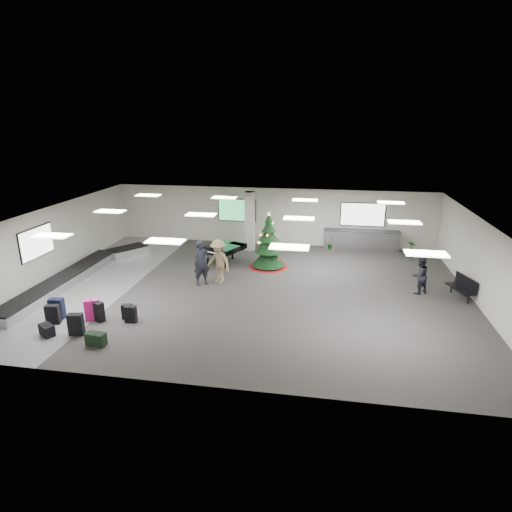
% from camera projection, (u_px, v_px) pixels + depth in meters
% --- Properties ---
extents(ground, '(18.00, 18.00, 0.00)m').
position_uv_depth(ground, '(249.00, 289.00, 18.12)').
color(ground, '#322F2D').
rests_on(ground, ground).
extents(room_envelope, '(18.02, 14.02, 3.21)m').
position_uv_depth(room_envelope, '(243.00, 231.00, 18.10)').
color(room_envelope, beige).
rests_on(room_envelope, ground).
extents(baggage_carousel, '(2.28, 9.71, 0.43)m').
position_uv_depth(baggage_carousel, '(78.00, 274.00, 19.23)').
color(baggage_carousel, silver).
rests_on(baggage_carousel, ground).
extents(service_counter, '(4.05, 0.65, 1.08)m').
position_uv_depth(service_counter, '(361.00, 240.00, 23.40)').
color(service_counter, silver).
rests_on(service_counter, ground).
extents(suitcase_0, '(0.52, 0.36, 0.77)m').
position_uv_depth(suitcase_0, '(76.00, 324.00, 14.20)').
color(suitcase_0, black).
rests_on(suitcase_0, ground).
extents(suitcase_1, '(0.53, 0.44, 0.75)m').
position_uv_depth(suitcase_1, '(98.00, 311.00, 15.18)').
color(suitcase_1, black).
rests_on(suitcase_1, ground).
extents(pink_suitcase, '(0.57, 0.47, 0.80)m').
position_uv_depth(pink_suitcase, '(92.00, 310.00, 15.25)').
color(pink_suitcase, '#E51D7F').
rests_on(pink_suitcase, ground).
extents(suitcase_3, '(0.42, 0.25, 0.63)m').
position_uv_depth(suitcase_3, '(131.00, 314.00, 15.09)').
color(suitcase_3, black).
rests_on(suitcase_3, ground).
extents(navy_suitcase, '(0.53, 0.35, 0.78)m').
position_uv_depth(navy_suitcase, '(57.00, 309.00, 15.35)').
color(navy_suitcase, black).
rests_on(navy_suitcase, ground).
extents(suitcase_5, '(0.51, 0.34, 0.72)m').
position_uv_depth(suitcase_5, '(53.00, 314.00, 14.97)').
color(suitcase_5, black).
rests_on(suitcase_5, ground).
extents(green_duffel, '(0.65, 0.37, 0.43)m').
position_uv_depth(green_duffel, '(96.00, 339.00, 13.59)').
color(green_duffel, black).
rests_on(green_duffel, ground).
extents(suitcase_7, '(0.42, 0.29, 0.57)m').
position_uv_depth(suitcase_7, '(127.00, 312.00, 15.36)').
color(suitcase_7, black).
rests_on(suitcase_7, ground).
extents(black_duffel, '(0.66, 0.58, 0.40)m').
position_uv_depth(black_duffel, '(47.00, 330.00, 14.20)').
color(black_duffel, black).
rests_on(black_duffel, ground).
extents(christmas_tree, '(1.92, 1.92, 2.74)m').
position_uv_depth(christmas_tree, '(269.00, 248.00, 20.56)').
color(christmas_tree, maroon).
rests_on(christmas_tree, ground).
extents(grand_piano, '(2.03, 2.25, 1.05)m').
position_uv_depth(grand_piano, '(224.00, 248.00, 21.17)').
color(grand_piano, black).
rests_on(grand_piano, ground).
extents(bench, '(0.89, 1.49, 0.90)m').
position_uv_depth(bench, '(463.00, 286.00, 17.05)').
color(bench, black).
rests_on(bench, ground).
extents(traveler_a, '(0.86, 0.81, 1.98)m').
position_uv_depth(traveler_a, '(202.00, 263.00, 18.31)').
color(traveler_a, black).
rests_on(traveler_a, ground).
extents(traveler_b, '(1.45, 1.26, 1.94)m').
position_uv_depth(traveler_b, '(219.00, 261.00, 18.57)').
color(traveler_b, '#8E7A58').
rests_on(traveler_b, ground).
extents(traveler_bench, '(0.96, 0.91, 1.57)m').
position_uv_depth(traveler_bench, '(420.00, 275.00, 17.45)').
color(traveler_bench, black).
rests_on(traveler_bench, ground).
extents(potted_plant_left, '(0.53, 0.50, 0.77)m').
position_uv_depth(potted_plant_left, '(331.00, 242.00, 23.52)').
color(potted_plant_left, '#133B12').
rests_on(potted_plant_left, ground).
extents(potted_plant_right, '(0.69, 0.69, 0.87)m').
position_uv_depth(potted_plant_right, '(411.00, 249.00, 22.10)').
color(potted_plant_right, '#133B12').
rests_on(potted_plant_right, ground).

